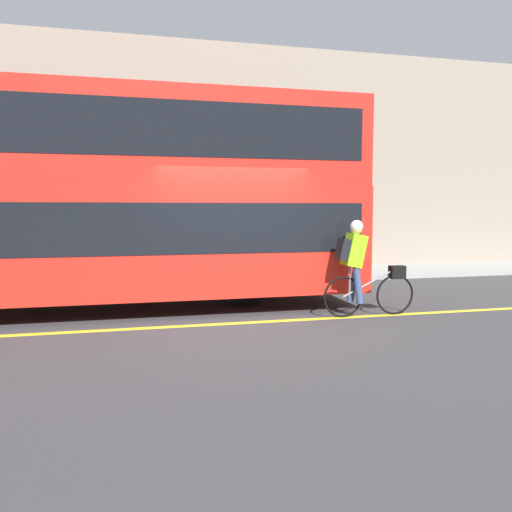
# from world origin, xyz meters

# --- Properties ---
(ground_plane) EXTENTS (80.00, 80.00, 0.00)m
(ground_plane) POSITION_xyz_m (0.00, 0.00, 0.00)
(ground_plane) COLOR #38383A
(road_center_line) EXTENTS (50.00, 0.14, 0.01)m
(road_center_line) POSITION_xyz_m (0.00, -0.18, 0.00)
(road_center_line) COLOR yellow
(road_center_line) RESTS_ON ground_plane
(sidewalk_curb) EXTENTS (60.00, 2.21, 0.13)m
(sidewalk_curb) POSITION_xyz_m (0.00, 4.88, 0.06)
(sidewalk_curb) COLOR gray
(sidewalk_curb) RESTS_ON ground_plane
(building_facade) EXTENTS (60.00, 0.30, 6.35)m
(building_facade) POSITION_xyz_m (0.00, 6.13, 3.17)
(building_facade) COLOR gray
(building_facade) RESTS_ON ground_plane
(bus) EXTENTS (10.76, 2.48, 3.80)m
(bus) POSITION_xyz_m (-2.92, 1.43, 2.12)
(bus) COLOR black
(bus) RESTS_ON ground_plane
(cyclist_on_bike) EXTENTS (1.65, 0.32, 1.63)m
(cyclist_on_bike) POSITION_xyz_m (2.06, -0.17, 0.88)
(cyclist_on_bike) COLOR black
(cyclist_on_bike) RESTS_ON ground_plane
(street_sign_post) EXTENTS (0.36, 0.09, 2.46)m
(street_sign_post) POSITION_xyz_m (4.41, 4.76, 1.50)
(street_sign_post) COLOR #59595B
(street_sign_post) RESTS_ON sidewalk_curb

